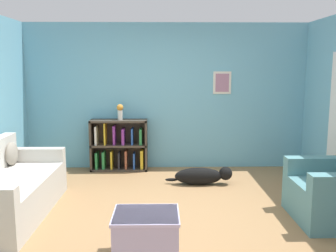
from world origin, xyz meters
TOP-DOWN VIEW (x-y plane):
  - ground_plane at (0.00, 0.00)m, footprint 14.00×14.00m
  - wall_back at (0.00, 2.25)m, footprint 5.60×0.13m
  - couch at (-2.01, -0.04)m, footprint 0.88×1.97m
  - bookshelf at (-0.84, 2.04)m, footprint 1.00×0.31m
  - coffee_table at (-0.24, -1.14)m, footprint 0.63×0.51m
  - dog at (0.56, 1.15)m, footprint 1.05×0.24m
  - vase at (-0.81, 2.02)m, footprint 0.12×0.12m

SIDE VIEW (x-z plane):
  - ground_plane at x=0.00m, z-range 0.00..0.00m
  - dog at x=0.56m, z-range 0.00..0.28m
  - coffee_table at x=-0.24m, z-range 0.01..0.47m
  - couch at x=-2.01m, z-range -0.12..0.75m
  - bookshelf at x=-0.84m, z-range -0.02..0.88m
  - vase at x=-0.81m, z-range 0.93..1.20m
  - wall_back at x=0.00m, z-range 0.00..2.60m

